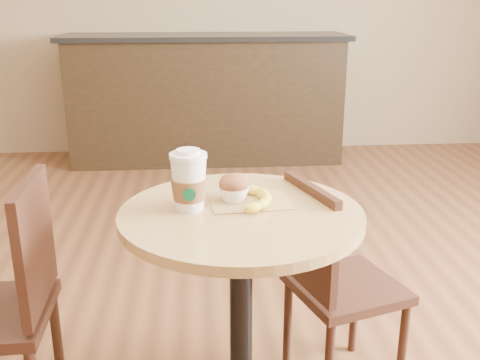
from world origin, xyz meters
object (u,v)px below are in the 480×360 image
Objects in this scene: cafe_table at (241,276)px; chair_right at (333,279)px; chair_left at (5,301)px; coffee_cup at (189,183)px; muffin at (234,187)px; banana at (254,197)px.

cafe_table is 0.96× the size of chair_right.
coffee_cup reaches higher than chair_left.
chair_right is 8.30× the size of muffin.
coffee_cup is at bearing -157.29° from muffin.
cafe_table is 0.24m from banana.
coffee_cup reaches higher than cafe_table.
chair_left is 4.67× the size of coffee_cup.
banana reaches higher than chair_right.
chair_left is 0.68m from coffee_cup.
cafe_table is 7.99× the size of muffin.
cafe_table is at bearing 97.98° from chair_right.
chair_right is 0.51m from muffin.
cafe_table is 0.27m from muffin.
muffin is (-0.02, 0.08, 0.26)m from cafe_table.
coffee_cup reaches higher than chair_right.
chair_left is at bearing -176.70° from muffin.
banana is at bearing 89.58° from chair_left.
coffee_cup reaches higher than banana.
chair_left is at bearing 78.65° from chair_right.
chair_left reaches higher than muffin.
chair_left reaches higher than cafe_table.
banana is (0.76, 0.02, 0.31)m from chair_left.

